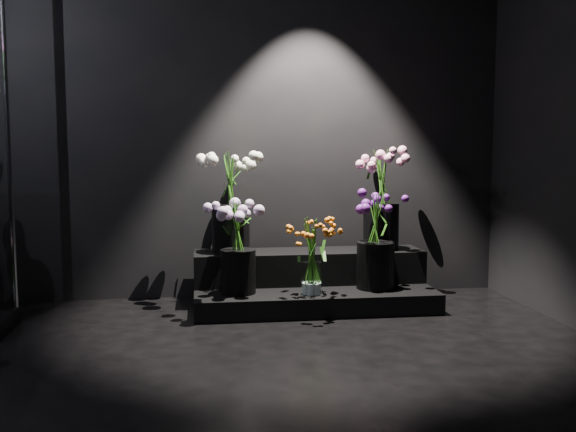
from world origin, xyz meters
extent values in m
plane|color=black|center=(0.00, 0.00, 0.00)|extent=(4.00, 4.00, 0.00)
plane|color=black|center=(0.00, 2.00, 1.40)|extent=(4.00, 0.00, 4.00)
cube|color=black|center=(0.52, 1.59, 0.07)|extent=(1.64, 0.73, 0.14)
cube|color=black|center=(0.52, 1.77, 0.25)|extent=(1.64, 0.37, 0.23)
cylinder|color=white|center=(0.47, 1.37, 0.25)|extent=(0.14, 0.14, 0.22)
cylinder|color=black|center=(-0.01, 1.47, 0.28)|extent=(0.23, 0.23, 0.29)
cylinder|color=black|center=(0.94, 1.49, 0.30)|extent=(0.26, 0.26, 0.32)
cylinder|color=black|center=(-0.04, 1.77, 0.53)|extent=(0.27, 0.27, 0.33)
cylinder|color=black|center=(1.05, 1.76, 0.53)|extent=(0.26, 0.26, 0.34)
camera|label=1|loc=(-0.25, -2.73, 1.10)|focal=40.00mm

